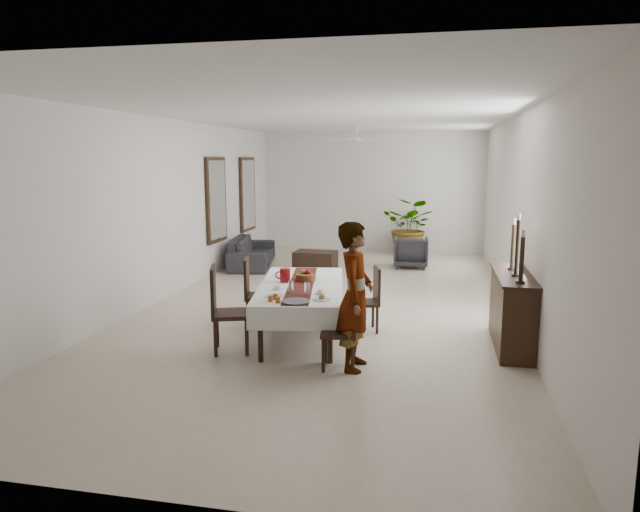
# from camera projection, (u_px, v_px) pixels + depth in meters

# --- Properties ---
(floor) EXTENTS (6.00, 12.00, 0.00)m
(floor) POSITION_uv_depth(u_px,v_px,m) (331.00, 303.00, 9.94)
(floor) COLOR beige
(floor) RESTS_ON ground
(ceiling) EXTENTS (6.00, 12.00, 0.02)m
(ceiling) POSITION_uv_depth(u_px,v_px,m) (332.00, 115.00, 9.41)
(ceiling) COLOR white
(ceiling) RESTS_ON wall_back
(wall_back) EXTENTS (6.00, 0.02, 3.20)m
(wall_back) POSITION_uv_depth(u_px,v_px,m) (372.00, 192.00, 15.47)
(wall_back) COLOR silver
(wall_back) RESTS_ON floor
(wall_front) EXTENTS (6.00, 0.02, 3.20)m
(wall_front) POSITION_uv_depth(u_px,v_px,m) (171.00, 290.00, 3.88)
(wall_front) COLOR silver
(wall_front) RESTS_ON floor
(wall_left) EXTENTS (0.02, 12.00, 3.20)m
(wall_left) POSITION_uv_depth(u_px,v_px,m) (168.00, 209.00, 10.27)
(wall_left) COLOR silver
(wall_left) RESTS_ON floor
(wall_right) EXTENTS (0.02, 12.00, 3.20)m
(wall_right) POSITION_uv_depth(u_px,v_px,m) (516.00, 215.00, 9.08)
(wall_right) COLOR silver
(wall_right) RESTS_ON floor
(dining_table_top) EXTENTS (1.35, 2.47, 0.05)m
(dining_table_top) POSITION_uv_depth(u_px,v_px,m) (301.00, 287.00, 8.02)
(dining_table_top) COLOR black
(dining_table_top) RESTS_ON table_leg_fl
(table_leg_fl) EXTENTS (0.08, 0.08, 0.68)m
(table_leg_fl) POSITION_uv_depth(u_px,v_px,m) (260.00, 335.00, 7.00)
(table_leg_fl) COLOR black
(table_leg_fl) RESTS_ON floor
(table_leg_fr) EXTENTS (0.08, 0.08, 0.68)m
(table_leg_fr) POSITION_uv_depth(u_px,v_px,m) (330.00, 336.00, 6.97)
(table_leg_fr) COLOR black
(table_leg_fr) RESTS_ON floor
(table_leg_bl) EXTENTS (0.08, 0.08, 0.68)m
(table_leg_bl) POSITION_uv_depth(u_px,v_px,m) (280.00, 293.00, 9.19)
(table_leg_bl) COLOR black
(table_leg_bl) RESTS_ON floor
(table_leg_br) EXTENTS (0.08, 0.08, 0.68)m
(table_leg_br) POSITION_uv_depth(u_px,v_px,m) (333.00, 294.00, 9.16)
(table_leg_br) COLOR black
(table_leg_br) RESTS_ON floor
(tablecloth_top) EXTENTS (1.55, 2.67, 0.01)m
(tablecloth_top) POSITION_uv_depth(u_px,v_px,m) (301.00, 285.00, 8.01)
(tablecloth_top) COLOR white
(tablecloth_top) RESTS_ON dining_table_top
(tablecloth_drape_left) EXTENTS (0.43, 2.48, 0.29)m
(tablecloth_drape_left) POSITION_uv_depth(u_px,v_px,m) (261.00, 294.00, 8.06)
(tablecloth_drape_left) COLOR white
(tablecloth_drape_left) RESTS_ON dining_table_top
(tablecloth_drape_right) EXTENTS (0.43, 2.48, 0.29)m
(tablecloth_drape_right) POSITION_uv_depth(u_px,v_px,m) (342.00, 295.00, 8.02)
(tablecloth_drape_right) COLOR white
(tablecloth_drape_right) RESTS_ON dining_table_top
(tablecloth_drape_near) EXTENTS (1.14, 0.20, 0.29)m
(tablecloth_drape_near) POSITION_uv_depth(u_px,v_px,m) (294.00, 319.00, 6.80)
(tablecloth_drape_near) COLOR white
(tablecloth_drape_near) RESTS_ON dining_table_top
(tablecloth_drape_far) EXTENTS (1.14, 0.20, 0.29)m
(tablecloth_drape_far) POSITION_uv_depth(u_px,v_px,m) (307.00, 276.00, 9.27)
(tablecloth_drape_far) COLOR white
(tablecloth_drape_far) RESTS_ON dining_table_top
(table_runner) EXTENTS (0.74, 2.46, 0.00)m
(table_runner) POSITION_uv_depth(u_px,v_px,m) (301.00, 284.00, 8.01)
(table_runner) COLOR maroon
(table_runner) RESTS_ON tablecloth_top
(red_pitcher) EXTENTS (0.17, 0.17, 0.19)m
(red_pitcher) POSITION_uv_depth(u_px,v_px,m) (285.00, 275.00, 8.15)
(red_pitcher) COLOR maroon
(red_pitcher) RESTS_ON tablecloth_top
(pitcher_handle) EXTENTS (0.12, 0.04, 0.12)m
(pitcher_handle) POSITION_uv_depth(u_px,v_px,m) (279.00, 275.00, 8.15)
(pitcher_handle) COLOR maroon
(pitcher_handle) RESTS_ON red_pitcher
(wine_glass_near) EXTENTS (0.07, 0.07, 0.17)m
(wine_glass_near) POSITION_uv_depth(u_px,v_px,m) (307.00, 289.00, 7.37)
(wine_glass_near) COLOR white
(wine_glass_near) RESTS_ON tablecloth_top
(wine_glass_mid) EXTENTS (0.07, 0.07, 0.17)m
(wine_glass_mid) POSITION_uv_depth(u_px,v_px,m) (291.00, 287.00, 7.47)
(wine_glass_mid) COLOR white
(wine_glass_mid) RESTS_ON tablecloth_top
(teacup_right) EXTENTS (0.09, 0.09, 0.06)m
(teacup_right) POSITION_uv_depth(u_px,v_px,m) (321.00, 292.00, 7.42)
(teacup_right) COLOR white
(teacup_right) RESTS_ON saucer_right
(saucer_right) EXTENTS (0.15, 0.15, 0.01)m
(saucer_right) POSITION_uv_depth(u_px,v_px,m) (321.00, 294.00, 7.43)
(saucer_right) COLOR silver
(saucer_right) RESTS_ON tablecloth_top
(teacup_left) EXTENTS (0.09, 0.09, 0.06)m
(teacup_left) POSITION_uv_depth(u_px,v_px,m) (278.00, 287.00, 7.68)
(teacup_left) COLOR white
(teacup_left) RESTS_ON saucer_left
(saucer_left) EXTENTS (0.15, 0.15, 0.01)m
(saucer_left) POSITION_uv_depth(u_px,v_px,m) (278.00, 289.00, 7.69)
(saucer_left) COLOR silver
(saucer_left) RESTS_ON tablecloth_top
(plate_near_right) EXTENTS (0.23, 0.23, 0.01)m
(plate_near_right) POSITION_uv_depth(u_px,v_px,m) (322.00, 299.00, 7.14)
(plate_near_right) COLOR silver
(plate_near_right) RESTS_ON tablecloth_top
(bread_near_right) EXTENTS (0.09, 0.09, 0.09)m
(bread_near_right) POSITION_uv_depth(u_px,v_px,m) (322.00, 297.00, 7.13)
(bread_near_right) COLOR tan
(bread_near_right) RESTS_ON plate_near_right
(plate_near_left) EXTENTS (0.23, 0.23, 0.01)m
(plate_near_left) POSITION_uv_depth(u_px,v_px,m) (275.00, 296.00, 7.30)
(plate_near_left) COLOR silver
(plate_near_left) RESTS_ON tablecloth_top
(plate_far_left) EXTENTS (0.23, 0.23, 0.01)m
(plate_far_left) POSITION_uv_depth(u_px,v_px,m) (283.00, 276.00, 8.55)
(plate_far_left) COLOR silver
(plate_far_left) RESTS_ON tablecloth_top
(serving_tray) EXTENTS (0.35, 0.35, 0.02)m
(serving_tray) POSITION_uv_depth(u_px,v_px,m) (296.00, 302.00, 7.00)
(serving_tray) COLOR #424147
(serving_tray) RESTS_ON tablecloth_top
(jam_jar_a) EXTENTS (0.06, 0.06, 0.07)m
(jam_jar_a) POSITION_uv_depth(u_px,v_px,m) (278.00, 300.00, 6.98)
(jam_jar_a) COLOR brown
(jam_jar_a) RESTS_ON tablecloth_top
(jam_jar_b) EXTENTS (0.06, 0.06, 0.07)m
(jam_jar_b) POSITION_uv_depth(u_px,v_px,m) (271.00, 299.00, 7.04)
(jam_jar_b) COLOR #9B5316
(jam_jar_b) RESTS_ON tablecloth_top
(jam_jar_c) EXTENTS (0.06, 0.06, 0.07)m
(jam_jar_c) POSITION_uv_depth(u_px,v_px,m) (275.00, 297.00, 7.13)
(jam_jar_c) COLOR #974415
(jam_jar_c) RESTS_ON tablecloth_top
(fruit_basket) EXTENTS (0.29, 0.29, 0.10)m
(fruit_basket) POSITION_uv_depth(u_px,v_px,m) (306.00, 277.00, 8.24)
(fruit_basket) COLOR brown
(fruit_basket) RESTS_ON tablecloth_top
(fruit_red) EXTENTS (0.09, 0.09, 0.09)m
(fruit_red) POSITION_uv_depth(u_px,v_px,m) (308.00, 272.00, 8.25)
(fruit_red) COLOR maroon
(fruit_red) RESTS_ON fruit_basket
(fruit_green) EXTENTS (0.08, 0.08, 0.08)m
(fruit_green) POSITION_uv_depth(u_px,v_px,m) (303.00, 272.00, 8.26)
(fruit_green) COLOR olive
(fruit_green) RESTS_ON fruit_basket
(chair_right_near_seat) EXTENTS (0.46, 0.46, 0.05)m
(chair_right_near_seat) POSITION_uv_depth(u_px,v_px,m) (339.00, 333.00, 6.79)
(chair_right_near_seat) COLOR black
(chair_right_near_seat) RESTS_ON chair_right_near_leg_fl
(chair_right_near_leg_fl) EXTENTS (0.05, 0.05, 0.41)m
(chair_right_near_leg_fl) POSITION_uv_depth(u_px,v_px,m) (352.00, 356.00, 6.65)
(chair_right_near_leg_fl) COLOR black
(chair_right_near_leg_fl) RESTS_ON floor
(chair_right_near_leg_fr) EXTENTS (0.05, 0.05, 0.41)m
(chair_right_near_leg_fr) POSITION_uv_depth(u_px,v_px,m) (353.00, 347.00, 6.98)
(chair_right_near_leg_fr) COLOR black
(chair_right_near_leg_fr) RESTS_ON floor
(chair_right_near_leg_bl) EXTENTS (0.05, 0.05, 0.41)m
(chair_right_near_leg_bl) POSITION_uv_depth(u_px,v_px,m) (323.00, 356.00, 6.68)
(chair_right_near_leg_bl) COLOR black
(chair_right_near_leg_bl) RESTS_ON floor
(chair_right_near_leg_br) EXTENTS (0.05, 0.05, 0.41)m
(chair_right_near_leg_br) POSITION_uv_depth(u_px,v_px,m) (325.00, 346.00, 7.01)
(chair_right_near_leg_br) COLOR black
(chair_right_near_leg_br) RESTS_ON floor
(chair_right_near_back) EXTENTS (0.09, 0.42, 0.53)m
(chair_right_near_back) POSITION_uv_depth(u_px,v_px,m) (355.00, 310.00, 6.73)
(chair_right_near_back) COLOR black
(chair_right_near_back) RESTS_ON chair_right_near_seat
(chair_right_far_seat) EXTENTS (0.50, 0.50, 0.05)m
(chair_right_far_seat) POSITION_uv_depth(u_px,v_px,m) (364.00, 303.00, 8.27)
(chair_right_far_seat) COLOR black
(chair_right_far_seat) RESTS_ON chair_right_far_leg_fl
(chair_right_far_leg_fl) EXTENTS (0.05, 0.05, 0.40)m
(chair_right_far_leg_fl) POSITION_uv_depth(u_px,v_px,m) (377.00, 320.00, 8.16)
(chair_right_far_leg_fl) COLOR black
(chair_right_far_leg_fl) RESTS_ON floor
(chair_right_far_leg_fr) EXTENTS (0.05, 0.05, 0.40)m
(chair_right_far_leg_fr) POSITION_uv_depth(u_px,v_px,m) (373.00, 314.00, 8.49)
(chair_right_far_leg_fr) COLOR black
(chair_right_far_leg_fr) RESTS_ON floor
(chair_right_far_leg_bl) EXTENTS (0.05, 0.05, 0.40)m
(chair_right_far_leg_bl) POSITION_uv_depth(u_px,v_px,m) (355.00, 321.00, 8.14)
(chair_right_far_leg_bl) COLOR black
(chair_right_far_leg_bl) RESTS_ON floor
(chair_right_far_leg_br) EXTENTS (0.05, 0.05, 0.40)m
(chair_right_far_leg_br) POSITION_uv_depth(u_px,v_px,m) (351.00, 315.00, 8.46)
(chair_right_far_leg_br) COLOR black
(chair_right_far_leg_br) RESTS_ON floor
(chair_right_far_back) EXTENTS (0.15, 0.39, 0.51)m
(chair_right_far_back) POSITION_uv_depth(u_px,v_px,m) (377.00, 284.00, 8.24)
(chair_right_far_back) COLOR black
(chair_right_far_back) RESTS_ON chair_right_far_seat
(chair_left_near_seat) EXTENTS (0.61, 0.61, 0.05)m
(chair_left_near_seat) POSITION_uv_depth(u_px,v_px,m) (231.00, 314.00, 7.37)
(chair_left_near_seat) COLOR black
(chair_left_near_seat) RESTS_ON chair_left_near_leg_fl
(chair_left_near_leg_fl) EXTENTS (0.06, 0.06, 0.47)m
(chair_left_near_leg_fl) POSITION_uv_depth(u_px,v_px,m) (217.00, 330.00, 7.58)
(chair_left_near_leg_fl) COLOR black
(chair_left_near_leg_fl) RESTS_ON floor
(chair_left_near_leg_fr) EXTENTS (0.06, 0.06, 0.47)m
(chair_left_near_leg_fr) POSITION_uv_depth(u_px,v_px,m) (215.00, 339.00, 7.20)
(chair_left_near_leg_fr) COLOR black
(chair_left_near_leg_fr) RESTS_ON floor
(chair_left_near_leg_bl) EXTENTS (0.06, 0.06, 0.47)m
(chair_left_near_leg_bl) POSITION_uv_depth(u_px,v_px,m) (247.00, 329.00, 7.63)
(chair_left_near_leg_bl) COLOR black
(chair_left_near_leg_bl) RESTS_ON floor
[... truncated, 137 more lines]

